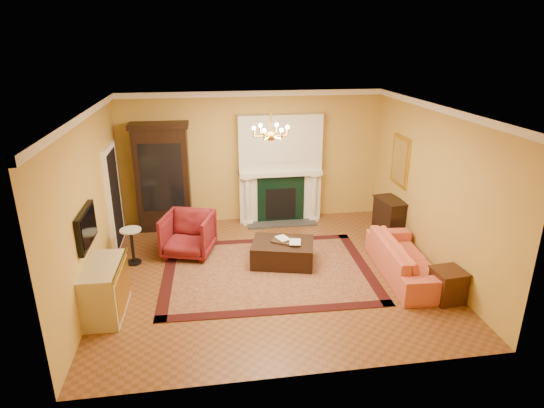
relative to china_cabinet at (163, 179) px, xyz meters
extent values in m
cube|color=brown|center=(2.03, -2.49, -1.16)|extent=(6.00, 5.50, 0.02)
cube|color=white|center=(2.03, -2.49, 1.86)|extent=(6.00, 5.50, 0.02)
cube|color=#BF9344|center=(2.03, 0.27, 0.35)|extent=(6.00, 0.02, 3.00)
cube|color=#BF9344|center=(2.03, -5.25, 0.35)|extent=(6.00, 0.02, 3.00)
cube|color=#BF9344|center=(-0.98, -2.49, 0.35)|extent=(0.02, 5.50, 3.00)
cube|color=#BF9344|center=(5.04, -2.49, 0.35)|extent=(0.02, 5.50, 3.00)
cube|color=silver|center=(2.63, 0.10, 0.10)|extent=(1.90, 0.32, 2.50)
cube|color=silver|center=(2.63, -0.07, 0.70)|extent=(1.10, 0.01, 0.80)
cube|color=black|center=(2.63, -0.07, -0.60)|extent=(1.10, 0.02, 1.10)
cube|color=black|center=(2.63, -0.08, -0.70)|extent=(0.70, 0.02, 0.75)
cube|color=#333333|center=(2.63, -0.19, -1.13)|extent=(1.60, 0.50, 0.04)
cube|color=silver|center=(2.63, 0.04, 0.03)|extent=(1.90, 0.44, 0.10)
cylinder|color=silver|center=(1.85, -0.08, -0.56)|extent=(0.14, 0.14, 1.18)
cylinder|color=silver|center=(3.41, -0.08, -0.56)|extent=(0.14, 0.14, 1.18)
cube|color=white|center=(2.03, 0.22, 1.79)|extent=(6.00, 0.08, 0.12)
cube|color=white|center=(-0.93, -2.49, 1.79)|extent=(0.08, 5.50, 0.12)
cube|color=white|center=(4.99, -2.49, 1.79)|extent=(0.08, 5.50, 0.12)
cube|color=white|center=(-0.93, -0.79, -0.10)|extent=(0.08, 1.05, 2.10)
cube|color=black|center=(-0.89, -0.79, -0.13)|extent=(0.02, 0.85, 1.95)
cube|color=black|center=(-0.92, -3.09, 0.20)|extent=(0.08, 0.95, 0.58)
cube|color=black|center=(-0.87, -3.09, 0.20)|extent=(0.01, 0.85, 0.48)
cube|color=gold|center=(5.00, -1.09, 0.50)|extent=(0.05, 0.76, 1.05)
cube|color=white|center=(4.97, -1.09, 0.50)|extent=(0.01, 0.62, 0.90)
cylinder|color=gold|center=(2.03, -2.49, 1.65)|extent=(0.03, 0.03, 0.40)
sphere|color=gold|center=(2.03, -2.49, 1.40)|extent=(0.16, 0.16, 0.16)
sphere|color=#FFE5B2|center=(2.31, -2.49, 1.54)|extent=(0.07, 0.07, 0.07)
sphere|color=#FFE5B2|center=(2.17, -2.25, 1.54)|extent=(0.07, 0.07, 0.07)
sphere|color=#FFE5B2|center=(1.89, -2.25, 1.54)|extent=(0.07, 0.07, 0.07)
sphere|color=#FFE5B2|center=(1.75, -2.49, 1.54)|extent=(0.07, 0.07, 0.07)
sphere|color=#FFE5B2|center=(1.89, -2.73, 1.54)|extent=(0.07, 0.07, 0.07)
sphere|color=#FFE5B2|center=(2.17, -2.73, 1.54)|extent=(0.07, 0.07, 0.07)
cube|color=#4E1011|center=(1.98, -2.43, -1.14)|extent=(3.91, 2.98, 0.02)
cube|color=black|center=(0.00, 0.00, 0.00)|extent=(1.16, 0.55, 2.29)
imported|color=maroon|center=(0.53, -1.48, -0.67)|extent=(1.13, 1.09, 0.95)
cylinder|color=black|center=(-0.52, -1.72, -1.13)|extent=(0.28, 0.28, 0.04)
cylinder|color=black|center=(-0.52, -1.72, -0.79)|extent=(0.06, 0.06, 0.63)
cylinder|color=silver|center=(-0.52, -1.72, -0.45)|extent=(0.40, 0.40, 0.03)
cube|color=tan|center=(-0.70, -3.38, -0.73)|extent=(0.56, 1.13, 0.83)
imported|color=#C7673F|center=(4.45, -2.92, -0.71)|extent=(0.78, 2.25, 0.87)
cube|color=#3C1F10|center=(4.75, -3.85, -0.88)|extent=(0.49, 0.49, 0.52)
cube|color=black|center=(4.81, -1.25, -0.73)|extent=(0.53, 0.79, 0.82)
cube|color=black|center=(2.31, -2.15, -0.92)|extent=(1.32, 1.10, 0.43)
cube|color=black|center=(2.37, -2.12, -0.69)|extent=(0.59, 0.56, 0.03)
imported|color=gray|center=(2.23, -2.12, -0.53)|extent=(0.20, 0.10, 0.28)
imported|color=gray|center=(2.42, -2.25, -0.53)|extent=(0.21, 0.07, 0.29)
cylinder|color=gray|center=(2.04, 0.04, 0.13)|extent=(0.10, 0.10, 0.08)
cone|color=#0F360E|center=(2.04, 0.04, 0.32)|extent=(0.15, 0.15, 0.31)
cylinder|color=gray|center=(3.40, 0.04, 0.13)|extent=(0.11, 0.11, 0.09)
cone|color=#0F360E|center=(3.40, 0.04, 0.34)|extent=(0.16, 0.16, 0.33)
camera|label=1|loc=(0.92, -9.85, 2.92)|focal=30.00mm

